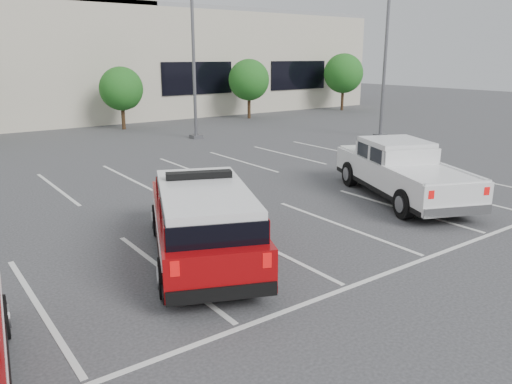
# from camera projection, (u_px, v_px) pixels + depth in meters

# --- Properties ---
(ground) EXTENTS (120.00, 120.00, 0.00)m
(ground) POSITION_uv_depth(u_px,v_px,m) (265.00, 247.00, 12.55)
(ground) COLOR #2F2F31
(ground) RESTS_ON ground
(stall_markings) EXTENTS (23.00, 15.00, 0.01)m
(stall_markings) POSITION_uv_depth(u_px,v_px,m) (182.00, 205.00, 16.06)
(stall_markings) COLOR silver
(stall_markings) RESTS_ON ground
(convention_building) EXTENTS (60.00, 16.99, 13.20)m
(convention_building) POSITION_uv_depth(u_px,v_px,m) (5.00, 55.00, 36.28)
(convention_building) COLOR #B5AB99
(convention_building) RESTS_ON ground
(tree_mid_right) EXTENTS (2.77, 2.77, 3.99)m
(tree_mid_right) POSITION_uv_depth(u_px,v_px,m) (122.00, 90.00, 31.98)
(tree_mid_right) COLOR #3F2B19
(tree_mid_right) RESTS_ON ground
(tree_right) EXTENTS (3.07, 3.07, 4.42)m
(tree_right) POSITION_uv_depth(u_px,v_px,m) (250.00, 81.00, 37.57)
(tree_right) COLOR #3F2B19
(tree_right) RESTS_ON ground
(tree_far_right) EXTENTS (3.37, 3.37, 4.85)m
(tree_far_right) POSITION_uv_depth(u_px,v_px,m) (344.00, 75.00, 43.16)
(tree_far_right) COLOR #3F2B19
(tree_far_right) RESTS_ON ground
(light_pole_mid) EXTENTS (0.90, 0.60, 10.24)m
(light_pole_mid) POSITION_uv_depth(u_px,v_px,m) (193.00, 45.00, 27.63)
(light_pole_mid) COLOR #59595E
(light_pole_mid) RESTS_ON ground
(light_pole_right) EXTENTS (0.90, 0.60, 10.24)m
(light_pole_right) POSITION_uv_depth(u_px,v_px,m) (386.00, 46.00, 28.04)
(light_pole_right) COLOR #59595E
(light_pole_right) RESTS_ON ground
(fire_chief_suv) EXTENTS (4.15, 6.09, 2.02)m
(fire_chief_suv) POSITION_uv_depth(u_px,v_px,m) (203.00, 226.00, 11.55)
(fire_chief_suv) COLOR maroon
(fire_chief_suv) RESTS_ON ground
(white_pickup) EXTENTS (4.39, 6.54, 1.90)m
(white_pickup) POSITION_uv_depth(u_px,v_px,m) (401.00, 176.00, 16.65)
(white_pickup) COLOR silver
(white_pickup) RESTS_ON ground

